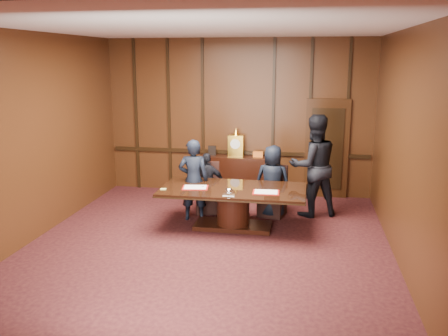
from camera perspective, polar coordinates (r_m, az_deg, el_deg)
name	(u,v)px	position (r m, az deg, el deg)	size (l,w,h in m)	color
room	(210,145)	(7.48, -1.65, 2.82)	(7.00, 7.04, 3.50)	black
sideboard	(236,174)	(10.76, 1.43, -0.74)	(1.60, 0.45, 1.54)	black
conference_table	(233,201)	(8.65, 1.11, -4.03)	(2.62, 1.32, 0.76)	black
folder_left	(195,187)	(8.61, -3.48, -2.35)	(0.50, 0.39, 0.02)	#AC160F
folder_right	(266,192)	(8.33, 5.07, -2.91)	(0.48, 0.35, 0.02)	#AC160F
inkstand	(229,192)	(8.14, 0.62, -2.90)	(0.20, 0.14, 0.12)	white
notepad	(163,189)	(8.56, -7.32, -2.53)	(0.10, 0.07, 0.01)	#D6D96A
chair_left	(208,197)	(9.66, -1.94, -3.55)	(0.58, 0.58, 0.99)	black
chair_right	(273,201)	(9.48, 5.86, -3.93)	(0.58, 0.58, 0.99)	black
signatory_left	(207,183)	(9.50, -2.01, -1.84)	(0.72, 0.30, 1.22)	black
signatory_right	(272,181)	(9.29, 5.85, -1.59)	(0.70, 0.45, 1.42)	black
witness_left	(193,180)	(9.06, -3.69, -1.45)	(0.57, 0.38, 1.57)	black
witness_right	(313,166)	(9.42, 10.72, 0.28)	(0.98, 0.76, 2.01)	black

